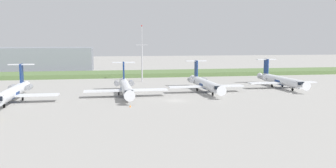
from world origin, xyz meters
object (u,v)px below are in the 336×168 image
(antenna_mast, at_px, (142,58))
(safety_cone_front_marker, at_px, (130,106))
(regional_jet_third, at_px, (205,83))
(regional_jet_nearest, at_px, (13,92))
(regional_jet_fourth, at_px, (280,80))
(regional_jet_second, at_px, (126,87))

(antenna_mast, distance_m, safety_cone_front_marker, 53.13)
(regional_jet_third, distance_m, antenna_mast, 34.96)
(regional_jet_nearest, bearing_deg, antenna_mast, 46.93)
(antenna_mast, relative_size, safety_cone_front_marker, 38.69)
(antenna_mast, bearing_deg, regional_jet_fourth, -30.83)
(regional_jet_second, bearing_deg, antenna_mast, 76.67)
(antenna_mast, bearing_deg, regional_jet_third, -62.52)
(regional_jet_third, height_order, safety_cone_front_marker, regional_jet_third)
(regional_jet_third, xyz_separation_m, safety_cone_front_marker, (-24.12, -21.27, -2.26))
(regional_jet_fourth, relative_size, safety_cone_front_marker, 56.36)
(regional_jet_second, height_order, safety_cone_front_marker, regional_jet_second)
(regional_jet_nearest, relative_size, regional_jet_fourth, 1.00)
(regional_jet_nearest, height_order, regional_jet_third, same)
(regional_jet_nearest, xyz_separation_m, safety_cone_front_marker, (28.60, -12.34, -2.26))
(regional_jet_nearest, distance_m, regional_jet_second, 28.99)
(regional_jet_nearest, relative_size, regional_jet_third, 1.00)
(regional_jet_nearest, xyz_separation_m, regional_jet_fourth, (79.88, 13.75, 0.00))
(regional_jet_second, xyz_separation_m, regional_jet_third, (24.11, 4.29, 0.00))
(regional_jet_fourth, distance_m, antenna_mast, 50.51)
(regional_jet_third, xyz_separation_m, regional_jet_fourth, (27.16, 4.82, 0.00))
(regional_jet_third, bearing_deg, safety_cone_front_marker, -138.59)
(regional_jet_second, distance_m, safety_cone_front_marker, 17.13)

